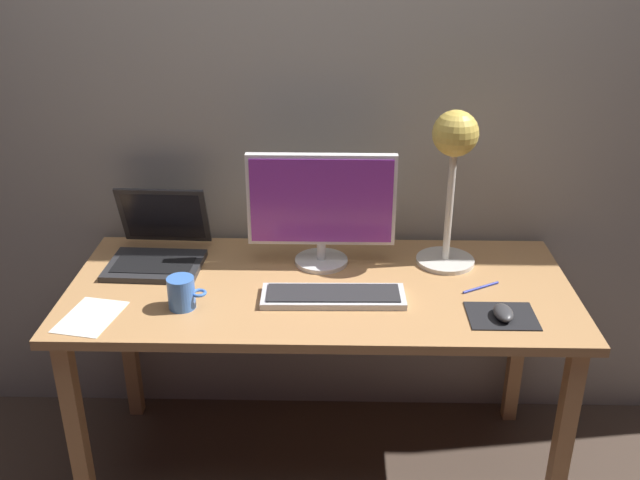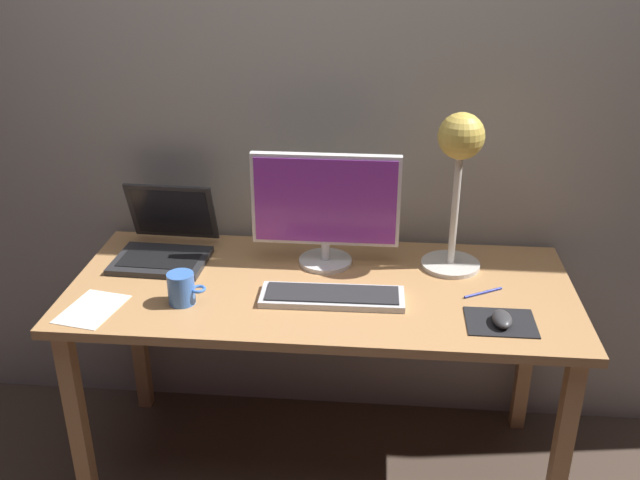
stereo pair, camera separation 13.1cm
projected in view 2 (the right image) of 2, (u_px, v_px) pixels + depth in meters
ground_plane at (321, 465)px, 2.58m from camera, size 4.80×4.80×0.00m
back_wall at (332, 82)px, 2.40m from camera, size 4.80×0.06×2.60m
desk at (321, 306)px, 2.31m from camera, size 1.60×0.70×0.74m
monitor at (326, 206)px, 2.33m from camera, size 0.49×0.18×0.38m
keyboard_main at (332, 296)px, 2.18m from camera, size 0.44×0.15×0.03m
laptop at (166, 237)px, 2.45m from camera, size 0.32×0.32×0.24m
desk_lamp at (459, 160)px, 2.23m from camera, size 0.20×0.20×0.53m
mousepad at (501, 322)px, 2.06m from camera, size 0.20×0.16×0.00m
mouse at (502, 319)px, 2.04m from camera, size 0.06×0.10×0.03m
coffee_mug at (182, 288)px, 2.15m from camera, size 0.12×0.08×0.10m
paper_sheet_near_mouse at (92, 309)px, 2.13m from camera, size 0.19×0.23×0.00m
pen at (483, 293)px, 2.22m from camera, size 0.13×0.08×0.01m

